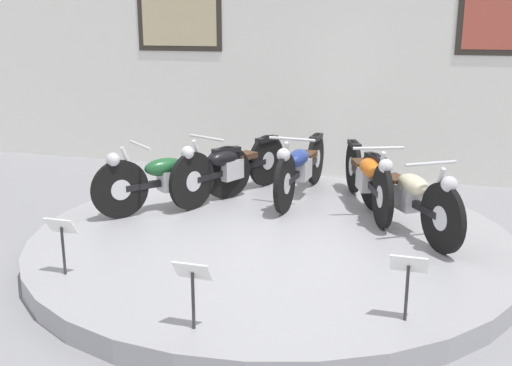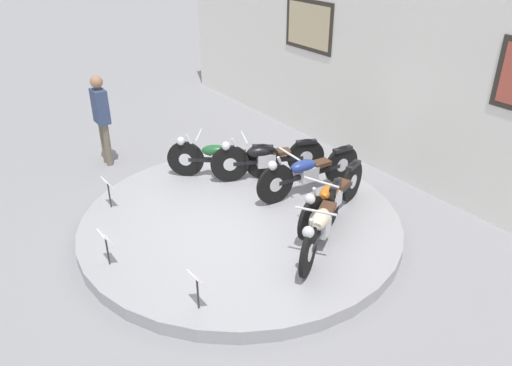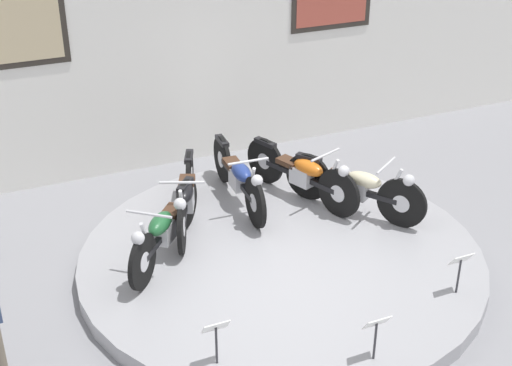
{
  "view_description": "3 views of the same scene",
  "coord_description": "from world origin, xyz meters",
  "views": [
    {
      "loc": [
        1.51,
        -5.58,
        2.28
      ],
      "look_at": [
        -0.17,
        -0.0,
        0.7
      ],
      "focal_mm": 42.0,
      "sensor_mm": 36.0,
      "label": 1
    },
    {
      "loc": [
        5.46,
        -3.55,
        4.23
      ],
      "look_at": [
        -0.14,
        0.38,
        0.6
      ],
      "focal_mm": 35.0,
      "sensor_mm": 36.0,
      "label": 2
    },
    {
      "loc": [
        -3.19,
        -6.51,
        4.89
      ],
      "look_at": [
        -0.17,
        0.38,
        0.98
      ],
      "focal_mm": 50.0,
      "sensor_mm": 36.0,
      "label": 3
    }
  ],
  "objects": [
    {
      "name": "motorcycle_green",
      "position": [
        -1.3,
        0.46,
        0.58
      ],
      "size": [
        1.31,
        1.58,
        0.8
      ],
      "color": "black",
      "rests_on": "display_platform"
    },
    {
      "name": "info_placard_front_centre",
      "position": [
        0.0,
        -2.08,
        0.56
      ],
      "size": [
        0.26,
        0.11,
        0.51
      ],
      "color": "#333338",
      "rests_on": "display_platform"
    },
    {
      "name": "motorcycle_blue",
      "position": [
        -0.0,
        1.32,
        0.59
      ],
      "size": [
        0.54,
        2.02,
        0.81
      ],
      "color": "black",
      "rests_on": "display_platform"
    },
    {
      "name": "info_placard_front_right",
      "position": [
        1.41,
        -1.53,
        0.56
      ],
      "size": [
        0.26,
        0.11,
        0.51
      ],
      "color": "#333338",
      "rests_on": "display_platform"
    },
    {
      "name": "motorcycle_orange",
      "position": [
        0.83,
        1.08,
        0.59
      ],
      "size": [
        0.78,
        1.9,
        0.81
      ],
      "color": "black",
      "rests_on": "display_platform"
    },
    {
      "name": "motorcycle_cream",
      "position": [
        1.3,
        0.46,
        0.59
      ],
      "size": [
        1.15,
        1.71,
        0.81
      ],
      "color": "black",
      "rests_on": "display_platform"
    },
    {
      "name": "display_platform",
      "position": [
        0.0,
        0.0,
        0.1
      ],
      "size": [
        4.86,
        4.86,
        0.2
      ],
      "primitive_type": "cylinder",
      "color": "#99999E",
      "rests_on": "ground_plane"
    },
    {
      "name": "motorcycle_black",
      "position": [
        -0.83,
        1.08,
        0.59
      ],
      "size": [
        0.84,
        1.88,
        0.81
      ],
      "color": "black",
      "rests_on": "display_platform"
    },
    {
      "name": "info_placard_front_left",
      "position": [
        -1.41,
        -1.53,
        0.56
      ],
      "size": [
        0.26,
        0.11,
        0.51
      ],
      "color": "#333338",
      "rests_on": "display_platform"
    },
    {
      "name": "back_wall",
      "position": [
        0.0,
        3.37,
        2.12
      ],
      "size": [
        14.0,
        0.22,
        4.24
      ],
      "color": "white",
      "rests_on": "ground_plane"
    },
    {
      "name": "ground_plane",
      "position": [
        0.0,
        0.0,
        0.0
      ],
      "size": [
        60.0,
        60.0,
        0.0
      ],
      "primitive_type": "plane",
      "color": "gray"
    }
  ]
}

